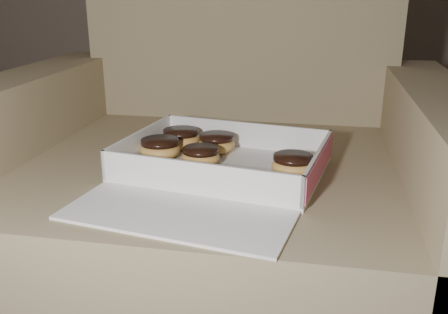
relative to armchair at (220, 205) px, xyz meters
name	(u,v)px	position (x,y,z in m)	size (l,w,h in m)	color
armchair	(220,205)	(0.00, 0.00, 0.00)	(0.98, 0.83, 1.02)	#8E7E5A
bakery_box	(218,172)	(0.03, -0.17, 0.15)	(0.42, 0.47, 0.06)	white
donut_a	(160,148)	(-0.10, -0.11, 0.17)	(0.08, 0.08, 0.04)	#E6A850
donut_b	(217,143)	(0.01, -0.06, 0.16)	(0.08, 0.08, 0.04)	#E6A850
donut_c	(181,138)	(-0.07, -0.04, 0.17)	(0.08, 0.08, 0.04)	#E6A850
donut_d	(293,165)	(0.17, -0.16, 0.16)	(0.08, 0.08, 0.04)	#E6A850
donut_e	(201,156)	(-0.01, -0.14, 0.16)	(0.07, 0.07, 0.04)	#E6A850
crumb_a	(251,172)	(0.09, -0.16, 0.15)	(0.01, 0.01, 0.00)	black
crumb_b	(202,189)	(0.02, -0.26, 0.15)	(0.01, 0.01, 0.00)	black
crumb_c	(231,191)	(0.07, -0.25, 0.15)	(0.01, 0.01, 0.00)	black
crumb_d	(150,160)	(-0.11, -0.13, 0.15)	(0.01, 0.01, 0.00)	black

